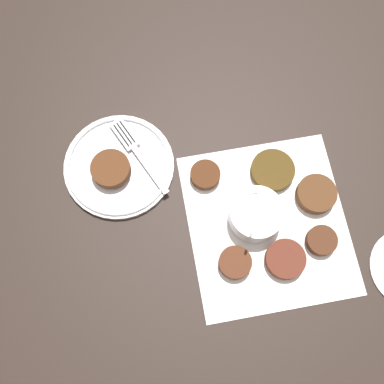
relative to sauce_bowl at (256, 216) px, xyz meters
The scene contains 12 objects.
ground_plane 0.05m from the sauce_bowl, 87.04° to the right, with size 4.00×4.00×0.00m, color black.
napkin 0.04m from the sauce_bowl, 120.51° to the right, with size 0.33×0.30×0.00m.
sauce_bowl is the anchor object (origin of this frame).
fritter_0 0.13m from the sauce_bowl, 119.30° to the right, with size 0.06×0.06×0.02m.
fritter_1 0.13m from the sauce_bowl, 38.35° to the left, with size 0.06×0.06×0.02m.
fritter_2 0.10m from the sauce_bowl, 145.44° to the left, with size 0.06×0.06×0.02m.
fritter_3 0.10m from the sauce_bowl, 31.38° to the right, with size 0.09×0.09×0.02m.
fritter_4 0.13m from the sauce_bowl, 78.35° to the right, with size 0.08×0.08×0.02m.
fritter_5 0.10m from the sauce_bowl, 153.88° to the right, with size 0.07×0.07×0.02m.
serving_plate 0.28m from the sauce_bowl, 58.67° to the left, with size 0.22×0.22×0.02m.
fritter_on_plate 0.29m from the sauce_bowl, 62.05° to the left, with size 0.08×0.08×0.02m.
fork 0.27m from the sauce_bowl, 49.71° to the left, with size 0.18×0.10×0.00m.
Camera 1 is at (-0.18, 0.19, 0.84)m, focal length 42.00 mm.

